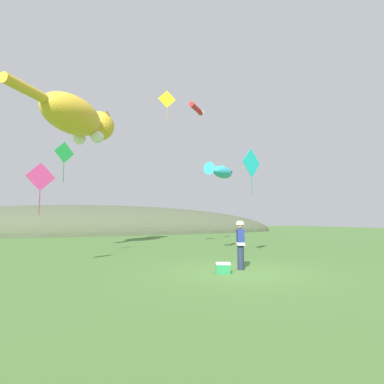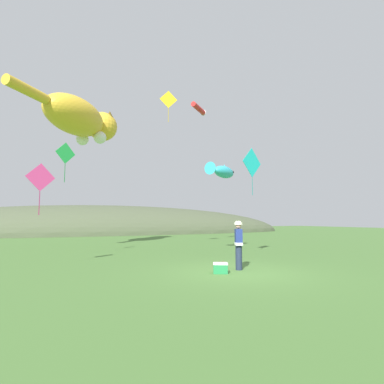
# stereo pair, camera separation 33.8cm
# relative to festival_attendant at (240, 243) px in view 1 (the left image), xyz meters

# --- Properties ---
(ground_plane) EXTENTS (120.00, 120.00, 0.00)m
(ground_plane) POSITION_rel_festival_attendant_xyz_m (-0.27, -0.38, -0.95)
(ground_plane) COLOR #477033
(distant_hill_ridge) EXTENTS (53.70, 13.46, 7.39)m
(distant_hill_ridge) POSITION_rel_festival_attendant_xyz_m (-0.27, 31.13, -0.95)
(distant_hill_ridge) COLOR #4C563D
(distant_hill_ridge) RESTS_ON ground
(festival_attendant) EXTENTS (0.41, 0.49, 1.77)m
(festival_attendant) POSITION_rel_festival_attendant_xyz_m (0.00, 0.00, 0.00)
(festival_attendant) COLOR #232D47
(festival_attendant) RESTS_ON ground
(kite_spool) EXTENTS (0.17, 0.28, 0.28)m
(kite_spool) POSITION_rel_festival_attendant_xyz_m (-0.49, 0.43, -0.82)
(kite_spool) COLOR olive
(kite_spool) RESTS_ON ground
(picnic_cooler) EXTENTS (0.58, 0.51, 0.36)m
(picnic_cooler) POSITION_rel_festival_attendant_xyz_m (-0.97, -0.36, -0.77)
(picnic_cooler) COLOR #268C4C
(picnic_cooler) RESTS_ON ground
(kite_giant_cat) EXTENTS (6.60, 7.44, 2.80)m
(kite_giant_cat) POSITION_rel_festival_attendant_xyz_m (-4.94, 11.26, 7.52)
(kite_giant_cat) COLOR gold
(kite_fish_windsock) EXTENTS (2.65, 2.06, 0.83)m
(kite_fish_windsock) POSITION_rel_festival_attendant_xyz_m (2.58, 5.76, 3.70)
(kite_fish_windsock) COLOR #33B2CC
(kite_tube_streamer) EXTENTS (1.71, 1.61, 0.44)m
(kite_tube_streamer) POSITION_rel_festival_attendant_xyz_m (2.93, 9.65, 8.91)
(kite_tube_streamer) COLOR red
(kite_diamond_gold) EXTENTS (1.10, 0.23, 2.02)m
(kite_diamond_gold) POSITION_rel_festival_attendant_xyz_m (-0.04, 7.82, 8.40)
(kite_diamond_gold) COLOR yellow
(kite_diamond_pink) EXTENTS (1.01, 0.40, 1.98)m
(kite_diamond_pink) POSITION_rel_festival_attendant_xyz_m (-6.76, 3.20, 2.46)
(kite_diamond_pink) COLOR #E53F8C
(kite_diamond_teal) EXTENTS (1.42, 0.50, 2.40)m
(kite_diamond_teal) POSITION_rel_festival_attendant_xyz_m (2.73, 2.94, 3.72)
(kite_diamond_teal) COLOR #19BFBF
(kite_diamond_green) EXTENTS (0.90, 0.55, 1.94)m
(kite_diamond_green) POSITION_rel_festival_attendant_xyz_m (-5.90, 6.03, 4.05)
(kite_diamond_green) COLOR green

